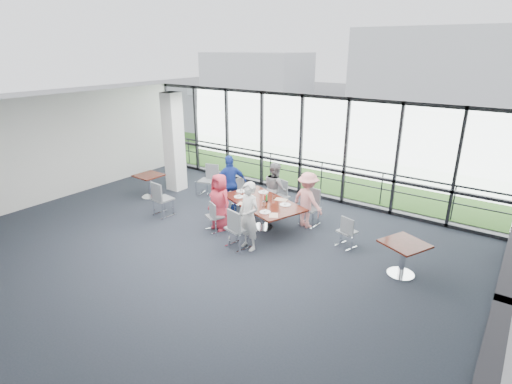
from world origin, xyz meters
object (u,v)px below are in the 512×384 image
Objects in this scene: chair_main_nl at (215,216)px; chair_main_nr at (238,228)px; diner_far_right at (308,200)px; main_table at (263,205)px; chair_spare_la at (163,199)px; side_table_left at (149,179)px; chair_spare_lb at (207,181)px; diner_far_left at (275,188)px; chair_main_fr at (310,208)px; diner_end at (230,184)px; chair_main_end at (233,193)px; diner_near_right at (249,216)px; chair_spare_r at (347,232)px; structural_column at (174,142)px; diner_near_left at (220,202)px; chair_main_fl at (281,197)px; side_table_right at (404,248)px.

chair_main_nl is 0.83× the size of chair_main_nr.
diner_far_right is 2.46m from chair_main_nl.
chair_spare_la reaches higher than main_table.
chair_spare_lb is (1.34, 1.21, -0.13)m from side_table_left.
chair_main_fr is (1.20, -0.15, -0.28)m from diner_far_left.
chair_main_end is (-0.08, 0.20, -0.36)m from diner_end.
chair_spare_r is at bearing 49.05° from diner_near_right.
structural_column reaches higher than chair_spare_r.
diner_near_left is 1.88× the size of chair_spare_r.
chair_main_nr is (0.42, -2.27, -0.26)m from diner_far_left.
diner_near_left is 1.52× the size of chair_main_nr.
diner_far_right reaches higher than chair_main_nr.
side_table_left is 0.47× the size of diner_end.
structural_column is at bearing 21.24° from chair_main_fl.
side_table_left is at bearing 27.06° from diner_far_right.
diner_far_left is at bearing 150.89° from diner_end.
side_table_left is 4.69m from diner_near_right.
main_table and side_table_left have the same top height.
diner_far_left reaches higher than chair_spare_r.
chair_main_nr reaches higher than chair_spare_lb.
side_table_right is 5.17m from diner_end.
diner_near_right is at bearing 130.78° from chair_spare_lb.
chair_main_fr is (1.16, -0.39, 0.05)m from chair_main_fl.
chair_spare_la is at bearing -140.76° from main_table.
diner_near_right is 1.76× the size of chair_main_end.
diner_end is (2.70, -0.45, -0.77)m from structural_column.
diner_end reaches higher than chair_main_end.
diner_end is 2.08× the size of chair_spare_r.
side_table_right is at bearing 164.36° from chair_main_fr.
chair_spare_r is (3.15, 1.15, -0.01)m from chair_main_nl.
diner_near_left is 1.20m from chair_main_nr.
diner_end reaches higher than diner_near_left.
structural_column is 2.13× the size of diner_far_right.
chair_main_nl is 1.62m from chair_main_end.
chair_spare_la reaches higher than chair_main_fr.
chair_main_nl is (-1.81, -1.63, -0.34)m from diner_far_right.
diner_far_left reaches higher than chair_main_nr.
chair_spare_la is at bearing -148.52° from chair_spare_r.
chair_main_end is (-1.27, -0.64, 0.04)m from chair_main_fl.
chair_main_nr is at bearing 7.03° from chair_main_nl.
chair_spare_lb is at bearing 158.72° from diner_near_right.
diner_end reaches higher than diner_far_left.
diner_near_left is at bearing 31.33° from chair_main_end.
diner_far_right is 2.35m from diner_end.
diner_far_left is 1.56× the size of chair_spare_lb.
diner_far_left is (0.60, 1.71, 0.00)m from diner_near_left.
diner_near_right reaches higher than chair_main_fl.
chair_main_nl is (0.52, -1.30, -0.42)m from diner_end.
chair_main_nl is at bearing -172.11° from side_table_right.
chair_spare_r is (1.87, 1.40, -0.43)m from diner_near_right.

